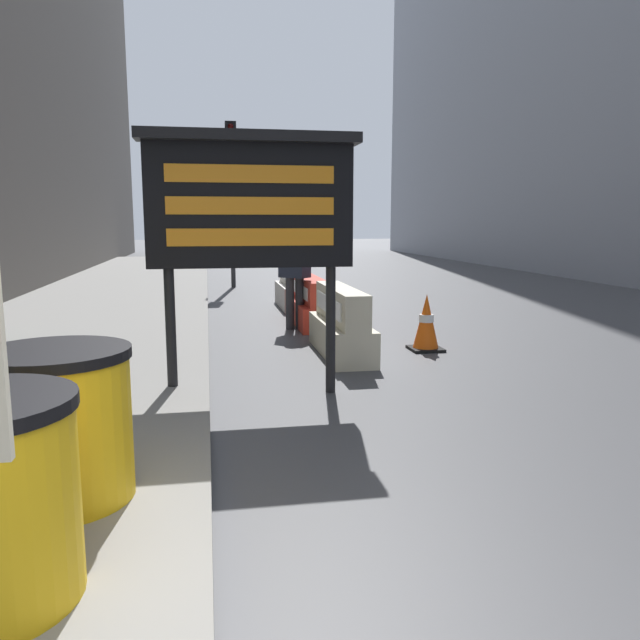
% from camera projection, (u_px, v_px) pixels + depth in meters
% --- Properties ---
extents(barrel_drum_middle, '(0.86, 0.86, 0.89)m').
position_uv_depth(barrel_drum_middle, '(58.00, 424.00, 3.59)').
color(barrel_drum_middle, yellow).
rests_on(barrel_drum_middle, sidewalk_left).
extents(message_board, '(2.11, 0.36, 2.59)m').
position_uv_depth(message_board, '(250.00, 204.00, 6.01)').
color(message_board, black).
rests_on(message_board, ground_plane).
extents(jersey_barrier_cream, '(0.54, 1.95, 0.89)m').
position_uv_depth(jersey_barrier_cream, '(341.00, 325.00, 8.23)').
color(jersey_barrier_cream, beige).
rests_on(jersey_barrier_cream, ground_plane).
extents(jersey_barrier_red_striped, '(0.57, 2.04, 0.80)m').
position_uv_depth(jersey_barrier_red_striped, '(310.00, 304.00, 10.65)').
color(jersey_barrier_red_striped, red).
rests_on(jersey_barrier_red_striped, ground_plane).
extents(jersey_barrier_white, '(0.56, 1.76, 0.94)m').
position_uv_depth(jersey_barrier_white, '(293.00, 287.00, 12.81)').
color(jersey_barrier_white, silver).
rests_on(jersey_barrier_white, ground_plane).
extents(traffic_cone_near, '(0.43, 0.43, 0.78)m').
position_uv_depth(traffic_cone_near, '(426.00, 323.00, 8.49)').
color(traffic_cone_near, black).
rests_on(traffic_cone_near, ground_plane).
extents(traffic_cone_mid, '(0.31, 0.31, 0.55)m').
position_uv_depth(traffic_cone_mid, '(328.00, 292.00, 13.13)').
color(traffic_cone_mid, black).
rests_on(traffic_cone_mid, ground_plane).
extents(traffic_light_near_curb, '(0.28, 0.44, 4.27)m').
position_uv_depth(traffic_light_near_curb, '(231.00, 169.00, 16.17)').
color(traffic_light_near_curb, '#2D2D30').
rests_on(traffic_light_near_curb, ground_plane).
extents(pedestrian_worker, '(0.53, 0.51, 1.75)m').
position_uv_depth(pedestrian_worker, '(295.00, 266.00, 10.08)').
color(pedestrian_worker, '#333338').
rests_on(pedestrian_worker, ground_plane).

